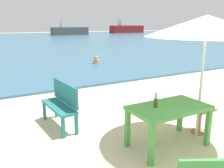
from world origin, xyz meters
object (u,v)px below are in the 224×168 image
object	(u,v)px
picnic_table_green	(169,112)
boat_cargo_ship	(69,30)
beer_bottle_amber	(156,102)
boat_barge	(126,28)
bench_teal_center	(61,102)
patio_umbrella	(207,26)
side_table_wood	(200,116)
swimmer_person	(96,60)

from	to	relation	value
picnic_table_green	boat_cargo_ship	distance (m)	42.40
beer_bottle_amber	boat_barge	world-z (taller)	boat_barge
bench_teal_center	picnic_table_green	bearing A→B (deg)	-52.12
picnic_table_green	patio_umbrella	world-z (taller)	patio_umbrella
picnic_table_green	boat_cargo_ship	world-z (taller)	boat_cargo_ship
boat_barge	bench_teal_center	bearing A→B (deg)	-124.29
boat_cargo_ship	picnic_table_green	bearing A→B (deg)	-107.11
side_table_wood	bench_teal_center	size ratio (longest dim) A/B	0.44
side_table_wood	boat_barge	size ratio (longest dim) A/B	0.07
side_table_wood	bench_teal_center	bearing A→B (deg)	143.88
side_table_wood	boat_barge	distance (m)	50.62
patio_umbrella	boat_cargo_ship	world-z (taller)	boat_cargo_ship
boat_cargo_ship	boat_barge	bearing A→B (deg)	11.36
bench_teal_center	boat_barge	world-z (taller)	boat_barge
beer_bottle_amber	side_table_wood	world-z (taller)	beer_bottle_amber
beer_bottle_amber	boat_barge	size ratio (longest dim) A/B	0.03
bench_teal_center	side_table_wood	bearing A→B (deg)	-36.12
bench_teal_center	boat_cargo_ship	xyz separation A→B (m)	(13.85, 38.75, 0.43)
boat_cargo_ship	boat_barge	size ratio (longest dim) A/B	0.86
boat_barge	side_table_wood	bearing A→B (deg)	-121.05
swimmer_person	boat_cargo_ship	size ratio (longest dim) A/B	0.06
picnic_table_green	boat_cargo_ship	xyz separation A→B (m)	(12.47, 40.52, 0.32)
boat_barge	patio_umbrella	bearing A→B (deg)	-121.23
side_table_wood	swimmer_person	xyz separation A→B (m)	(1.73, 8.44, -0.11)
boat_barge	beer_bottle_amber	bearing A→B (deg)	-122.17
side_table_wood	swimmer_person	distance (m)	8.61
picnic_table_green	beer_bottle_amber	bearing A→B (deg)	161.95
picnic_table_green	side_table_wood	world-z (taller)	picnic_table_green
patio_umbrella	bench_teal_center	bearing A→B (deg)	136.83
picnic_table_green	boat_cargo_ship	size ratio (longest dim) A/B	0.21
beer_bottle_amber	swimmer_person	distance (m)	8.95
patio_umbrella	picnic_table_green	bearing A→B (deg)	170.13
picnic_table_green	bench_teal_center	bearing A→B (deg)	127.88
bench_teal_center	boat_cargo_ship	bearing A→B (deg)	70.33
patio_umbrella	boat_barge	distance (m)	50.95
patio_umbrella	side_table_wood	size ratio (longest dim) A/B	4.26
side_table_wood	boat_barge	bearing A→B (deg)	58.95
picnic_table_green	bench_teal_center	xyz separation A→B (m)	(-1.38, 1.78, -0.11)
bench_teal_center	boat_cargo_ship	size ratio (longest dim) A/B	0.18
beer_bottle_amber	patio_umbrella	xyz separation A→B (m)	(0.87, -0.19, 1.26)
side_table_wood	bench_teal_center	distance (m)	2.87
boat_cargo_ship	boat_barge	world-z (taller)	boat_barge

